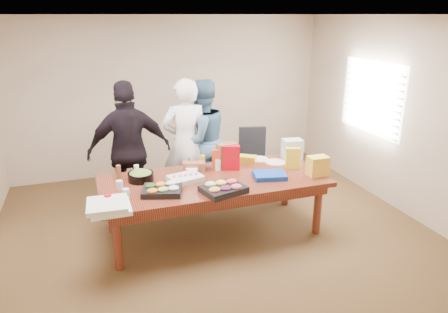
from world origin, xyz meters
name	(u,v)px	position (x,y,z in m)	size (l,w,h in m)	color
floor	(214,232)	(0.00, 0.00, -0.01)	(5.50, 5.00, 0.02)	#47301E
ceiling	(212,13)	(0.00, 0.00, 2.71)	(5.50, 5.00, 0.02)	white
wall_back	(170,96)	(0.00, 2.50, 1.35)	(5.50, 0.04, 2.70)	beige
wall_front	(326,229)	(0.00, -2.50, 1.35)	(5.50, 0.04, 2.70)	beige
wall_right	(399,116)	(2.75, 0.00, 1.35)	(0.04, 5.00, 2.70)	beige
window_panel	(371,97)	(2.72, 0.60, 1.50)	(0.03, 1.40, 1.10)	white
window_blinds	(369,98)	(2.68, 0.60, 1.50)	(0.04, 1.36, 1.00)	beige
conference_table	(214,206)	(0.00, 0.00, 0.38)	(2.80, 1.20, 0.75)	#4C1C0F
office_chair	(256,164)	(0.99, 0.93, 0.50)	(0.51, 0.51, 1.01)	black
person_center	(186,143)	(-0.11, 0.99, 0.94)	(0.68, 0.45, 1.88)	white
person_right	(201,140)	(0.16, 1.14, 0.91)	(0.89, 0.69, 1.82)	#426989
person_left	(130,151)	(-0.92, 0.85, 0.95)	(1.12, 0.46, 1.90)	black
veggie_tray	(162,191)	(-0.69, -0.23, 0.78)	(0.44, 0.35, 0.07)	black
fruit_tray	(223,189)	(-0.02, -0.43, 0.79)	(0.48, 0.37, 0.07)	black
sheet_cake	(186,178)	(-0.35, 0.04, 0.78)	(0.39, 0.30, 0.07)	silver
salad_bowl	(141,177)	(-0.87, 0.24, 0.80)	(0.32, 0.32, 0.10)	black
chip_bag_blue	(270,175)	(0.68, -0.19, 0.78)	(0.40, 0.30, 0.06)	#113DAB
chip_bag_red	(231,158)	(0.32, 0.24, 0.91)	(0.23, 0.09, 0.33)	red
chip_bag_yellow	(293,158)	(1.11, 0.01, 0.89)	(0.19, 0.08, 0.29)	yellow
chip_bag_orange	(219,159)	(0.17, 0.31, 0.89)	(0.17, 0.08, 0.27)	#DE421C
mayo_jar	(219,165)	(0.16, 0.29, 0.82)	(0.09, 0.09, 0.14)	white
mustard_bottle	(203,161)	(-0.01, 0.44, 0.84)	(0.06, 0.06, 0.17)	yellow
dressing_bottle	(119,172)	(-1.12, 0.37, 0.84)	(0.06, 0.06, 0.18)	brown
ranch_bottle	(137,172)	(-0.91, 0.31, 0.84)	(0.06, 0.06, 0.18)	beige
banana_bunch	(247,159)	(0.64, 0.47, 0.79)	(0.24, 0.14, 0.08)	gold
bread_loaf	(194,166)	(-0.16, 0.36, 0.81)	(0.29, 0.13, 0.12)	brown
kraft_bag	(227,156)	(0.29, 0.32, 0.92)	(0.26, 0.15, 0.34)	brown
red_cup	(108,199)	(-1.30, -0.32, 0.80)	(0.08, 0.08, 0.11)	#C30019
clear_cup_a	(126,193)	(-1.10, -0.22, 0.80)	(0.08, 0.08, 0.11)	silver
clear_cup_b	(120,185)	(-1.14, 0.05, 0.80)	(0.08, 0.08, 0.11)	white
pizza_box_lower	(110,208)	(-1.29, -0.48, 0.77)	(0.41, 0.41, 0.05)	white
pizza_box_upper	(107,205)	(-1.32, -0.49, 0.82)	(0.41, 0.41, 0.05)	silver
plate_a	(275,162)	(0.99, 0.28, 0.76)	(0.28, 0.28, 0.02)	white
plate_b	(259,159)	(0.83, 0.48, 0.76)	(0.26, 0.26, 0.02)	white
dip_bowl_a	(223,163)	(0.27, 0.41, 0.78)	(0.16, 0.16, 0.07)	beige
dip_bowl_b	(192,171)	(-0.21, 0.28, 0.78)	(0.16, 0.16, 0.06)	silver
grocery_bag_white	(292,149)	(1.28, 0.36, 0.89)	(0.27, 0.19, 0.29)	silver
grocery_bag_yellow	(318,166)	(1.29, -0.31, 0.88)	(0.25, 0.18, 0.25)	yellow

